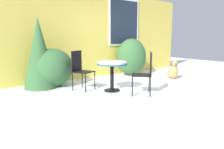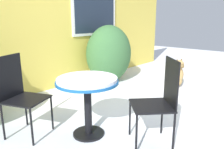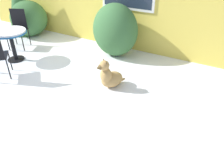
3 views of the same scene
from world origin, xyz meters
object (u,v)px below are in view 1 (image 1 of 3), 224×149
patio_table (112,67)px  patio_chair_far_side (145,72)px  patio_chair_near_table (81,68)px  dog (173,72)px

patio_table → patio_chair_far_side: 0.85m
patio_chair_far_side → patio_table: bearing=-107.6°
patio_table → patio_chair_near_table: bearing=128.8°
patio_chair_near_table → patio_chair_far_side: same height
patio_table → patio_chair_far_side: size_ratio=0.75×
patio_chair_far_side → dog: patio_chair_far_side is taller
patio_table → patio_chair_far_side: bearing=-61.2°
patio_chair_far_side → dog: 2.36m
patio_table → patio_chair_near_table: (-0.52, 0.65, -0.06)m
patio_chair_near_table → dog: (3.12, -0.57, -0.32)m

